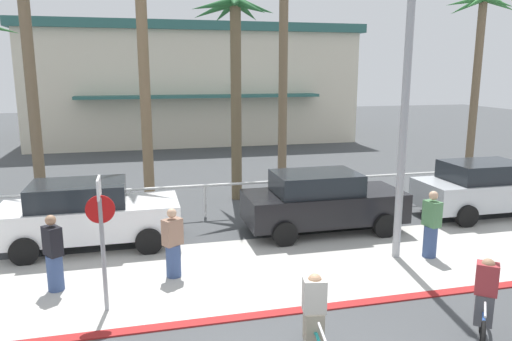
{
  "coord_description": "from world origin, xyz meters",
  "views": [
    {
      "loc": [
        -1.88,
        -5.7,
        4.43
      ],
      "look_at": [
        0.99,
        6.0,
        1.92
      ],
      "focal_mm": 33.91,
      "sensor_mm": 36.0,
      "label": 1
    }
  ],
  "objects_px": {
    "palm_tree_3": "(142,10)",
    "cyclist_blue_1": "(484,305)",
    "cyclist_teal_0": "(314,323)",
    "car_black_2": "(322,201)",
    "car_silver_3": "(487,188)",
    "streetlight_curb": "(412,77)",
    "palm_tree_6": "(479,41)",
    "palm_tree_2": "(25,19)",
    "pedestrian_1": "(54,257)",
    "palm_tree_4": "(234,51)",
    "car_white_1": "(88,214)",
    "pedestrian_0": "(173,246)",
    "pedestrian_2": "(431,227)",
    "stop_sign_bike_lane": "(101,225)"
  },
  "relations": [
    {
      "from": "palm_tree_4",
      "to": "pedestrian_2",
      "type": "relative_size",
      "value": 4.11
    },
    {
      "from": "streetlight_curb",
      "to": "pedestrian_0",
      "type": "relative_size",
      "value": 4.82
    },
    {
      "from": "pedestrian_2",
      "to": "pedestrian_0",
      "type": "bearing_deg",
      "value": 176.97
    },
    {
      "from": "palm_tree_2",
      "to": "palm_tree_4",
      "type": "bearing_deg",
      "value": -7.6
    },
    {
      "from": "stop_sign_bike_lane",
      "to": "pedestrian_0",
      "type": "xyz_separation_m",
      "value": [
        1.34,
        1.23,
        -0.97
      ]
    },
    {
      "from": "cyclist_blue_1",
      "to": "pedestrian_2",
      "type": "relative_size",
      "value": 0.91
    },
    {
      "from": "cyclist_teal_0",
      "to": "car_black_2",
      "type": "bearing_deg",
      "value": 67.64
    },
    {
      "from": "palm_tree_2",
      "to": "palm_tree_6",
      "type": "xyz_separation_m",
      "value": [
        18.39,
        2.37,
        -0.32
      ]
    },
    {
      "from": "car_black_2",
      "to": "pedestrian_2",
      "type": "bearing_deg",
      "value": -53.43
    },
    {
      "from": "car_black_2",
      "to": "cyclist_teal_0",
      "type": "relative_size",
      "value": 2.44
    },
    {
      "from": "streetlight_curb",
      "to": "palm_tree_6",
      "type": "bearing_deg",
      "value": 46.64
    },
    {
      "from": "pedestrian_1",
      "to": "palm_tree_2",
      "type": "bearing_deg",
      "value": 101.93
    },
    {
      "from": "streetlight_curb",
      "to": "cyclist_teal_0",
      "type": "bearing_deg",
      "value": -135.5
    },
    {
      "from": "pedestrian_1",
      "to": "cyclist_teal_0",
      "type": "bearing_deg",
      "value": -40.88
    },
    {
      "from": "stop_sign_bike_lane",
      "to": "car_silver_3",
      "type": "bearing_deg",
      "value": 17.91
    },
    {
      "from": "cyclist_blue_1",
      "to": "streetlight_curb",
      "type": "bearing_deg",
      "value": 80.78
    },
    {
      "from": "palm_tree_3",
      "to": "palm_tree_2",
      "type": "bearing_deg",
      "value": 173.59
    },
    {
      "from": "palm_tree_6",
      "to": "palm_tree_4",
      "type": "bearing_deg",
      "value": -164.74
    },
    {
      "from": "pedestrian_1",
      "to": "pedestrian_2",
      "type": "distance_m",
      "value": 8.46
    },
    {
      "from": "car_black_2",
      "to": "car_silver_3",
      "type": "height_order",
      "value": "same"
    },
    {
      "from": "palm_tree_4",
      "to": "cyclist_teal_0",
      "type": "distance_m",
      "value": 10.86
    },
    {
      "from": "stop_sign_bike_lane",
      "to": "car_white_1",
      "type": "distance_m",
      "value": 3.78
    },
    {
      "from": "cyclist_blue_1",
      "to": "pedestrian_0",
      "type": "relative_size",
      "value": 0.96
    },
    {
      "from": "car_black_2",
      "to": "pedestrian_0",
      "type": "bearing_deg",
      "value": -153.4
    },
    {
      "from": "palm_tree_6",
      "to": "streetlight_curb",
      "type": "bearing_deg",
      "value": -133.36
    },
    {
      "from": "car_white_1",
      "to": "streetlight_curb",
      "type": "bearing_deg",
      "value": -20.86
    },
    {
      "from": "palm_tree_2",
      "to": "palm_tree_4",
      "type": "distance_m",
      "value": 6.64
    },
    {
      "from": "streetlight_curb",
      "to": "palm_tree_3",
      "type": "xyz_separation_m",
      "value": [
        -5.6,
        6.97,
        2.04
      ]
    },
    {
      "from": "palm_tree_3",
      "to": "pedestrian_2",
      "type": "relative_size",
      "value": 5.18
    },
    {
      "from": "stop_sign_bike_lane",
      "to": "palm_tree_3",
      "type": "height_order",
      "value": "palm_tree_3"
    },
    {
      "from": "car_black_2",
      "to": "palm_tree_2",
      "type": "bearing_deg",
      "value": 149.0
    },
    {
      "from": "palm_tree_2",
      "to": "pedestrian_1",
      "type": "height_order",
      "value": "palm_tree_2"
    },
    {
      "from": "palm_tree_2",
      "to": "cyclist_blue_1",
      "type": "xyz_separation_m",
      "value": [
        8.62,
        -10.88,
        -5.31
      ]
    },
    {
      "from": "palm_tree_3",
      "to": "cyclist_blue_1",
      "type": "distance_m",
      "value": 12.91
    },
    {
      "from": "palm_tree_4",
      "to": "pedestrian_1",
      "type": "height_order",
      "value": "palm_tree_4"
    },
    {
      "from": "streetlight_curb",
      "to": "cyclist_blue_1",
      "type": "xyz_separation_m",
      "value": [
        -0.57,
        -3.51,
        -3.58
      ]
    },
    {
      "from": "pedestrian_0",
      "to": "cyclist_teal_0",
      "type": "bearing_deg",
      "value": -64.03
    },
    {
      "from": "stop_sign_bike_lane",
      "to": "palm_tree_3",
      "type": "xyz_separation_m",
      "value": [
        1.03,
        7.85,
        4.64
      ]
    },
    {
      "from": "stop_sign_bike_lane",
      "to": "pedestrian_2",
      "type": "xyz_separation_m",
      "value": [
        7.41,
        0.91,
        -0.92
      ]
    },
    {
      "from": "palm_tree_6",
      "to": "cyclist_teal_0",
      "type": "distance_m",
      "value": 18.93
    },
    {
      "from": "palm_tree_6",
      "to": "cyclist_blue_1",
      "type": "bearing_deg",
      "value": -126.4
    },
    {
      "from": "stop_sign_bike_lane",
      "to": "palm_tree_6",
      "type": "distance_m",
      "value": 19.48
    },
    {
      "from": "streetlight_curb",
      "to": "pedestrian_2",
      "type": "height_order",
      "value": "streetlight_curb"
    },
    {
      "from": "palm_tree_2",
      "to": "pedestrian_2",
      "type": "distance_m",
      "value": 13.44
    },
    {
      "from": "cyclist_blue_1",
      "to": "car_white_1",
      "type": "bearing_deg",
      "value": 136.8
    },
    {
      "from": "car_white_1",
      "to": "cyclist_blue_1",
      "type": "height_order",
      "value": "car_white_1"
    },
    {
      "from": "stop_sign_bike_lane",
      "to": "palm_tree_3",
      "type": "bearing_deg",
      "value": 82.5
    },
    {
      "from": "car_silver_3",
      "to": "car_white_1",
      "type": "bearing_deg",
      "value": 179.77
    },
    {
      "from": "palm_tree_4",
      "to": "pedestrian_1",
      "type": "xyz_separation_m",
      "value": [
        -5.01,
        -6.26,
        -4.32
      ]
    },
    {
      "from": "car_white_1",
      "to": "pedestrian_1",
      "type": "distance_m",
      "value": 2.56
    }
  ]
}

